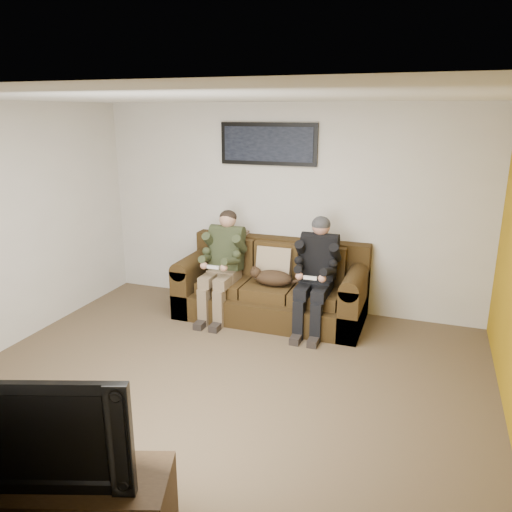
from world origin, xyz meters
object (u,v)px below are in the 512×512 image
at_px(television, 32,426).
at_px(sofa, 273,288).
at_px(tv_stand, 45,510).
at_px(cat, 272,278).
at_px(person_left, 223,258).
at_px(person_right, 317,268).
at_px(framed_poster, 268,144).

bearing_deg(television, sofa, 68.20).
height_order(sofa, tv_stand, sofa).
bearing_deg(cat, person_left, -178.68).
bearing_deg(person_right, framed_poster, 143.90).
relative_size(person_left, framed_poster, 1.05).
distance_m(person_right, television, 3.68).
xyz_separation_m(sofa, cat, (0.04, -0.18, 0.20)).
xyz_separation_m(cat, tv_stand, (-0.25, -3.60, -0.32)).
xyz_separation_m(person_left, framed_poster, (0.39, 0.58, 1.36)).
distance_m(sofa, framed_poster, 1.80).
bearing_deg(cat, tv_stand, -93.92).
height_order(framed_poster, television, framed_poster).
xyz_separation_m(cat, television, (-0.25, -3.60, 0.25)).
bearing_deg(person_left, framed_poster, 55.93).
bearing_deg(television, framed_poster, 71.23).
relative_size(person_left, cat, 1.99).
bearing_deg(sofa, television, -93.08).
bearing_deg(framed_poster, person_right, -36.10).
bearing_deg(television, person_right, 58.82).
bearing_deg(person_right, sofa, 162.01).
relative_size(person_right, cat, 2.01).
height_order(person_left, television, person_left).
relative_size(cat, television, 0.56).
relative_size(sofa, tv_stand, 1.53).
height_order(sofa, television, television).
bearing_deg(television, cat, 67.36).
relative_size(sofa, cat, 3.47).
height_order(person_right, framed_poster, framed_poster).
relative_size(sofa, person_right, 1.73).
height_order(person_left, cat, person_left).
bearing_deg(sofa, cat, -76.18).
bearing_deg(framed_poster, tv_stand, -90.04).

